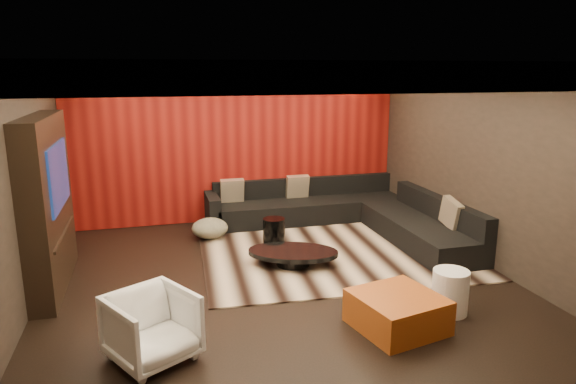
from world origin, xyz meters
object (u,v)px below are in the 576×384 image
object	(u,v)px
armchair	(152,327)
sectional_sofa	(347,214)
drum_stool	(274,231)
coffee_table	(293,257)
orange_ottoman	(397,312)
white_side_table	(450,292)

from	to	relation	value
armchair	sectional_sofa	world-z (taller)	sectional_sofa
drum_stool	sectional_sofa	bearing A→B (deg)	18.24
coffee_table	drum_stool	bearing A→B (deg)	92.33
drum_stool	orange_ottoman	distance (m)	3.09
orange_ottoman	sectional_sofa	bearing A→B (deg)	76.81
coffee_table	orange_ottoman	size ratio (longest dim) A/B	1.51
orange_ottoman	coffee_table	bearing A→B (deg)	106.12
coffee_table	orange_ottoman	world-z (taller)	orange_ottoman
orange_ottoman	white_side_table	bearing A→B (deg)	12.54
white_side_table	orange_ottoman	bearing A→B (deg)	-167.46
coffee_table	orange_ottoman	distance (m)	2.13
sectional_sofa	armchair	bearing A→B (deg)	-134.47
white_side_table	coffee_table	bearing A→B (deg)	125.50
orange_ottoman	armchair	world-z (taller)	armchair
coffee_table	sectional_sofa	distance (m)	2.03
drum_stool	orange_ottoman	xyz separation A→B (m)	(0.63, -3.02, -0.04)
coffee_table	white_side_table	world-z (taller)	white_side_table
coffee_table	sectional_sofa	world-z (taller)	sectional_sofa
armchair	sectional_sofa	xyz separation A→B (m)	(3.38, 3.45, -0.08)
drum_stool	sectional_sofa	xyz separation A→B (m)	(1.45, 0.48, 0.03)
drum_stool	orange_ottoman	world-z (taller)	drum_stool
white_side_table	orange_ottoman	size ratio (longest dim) A/B	0.60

